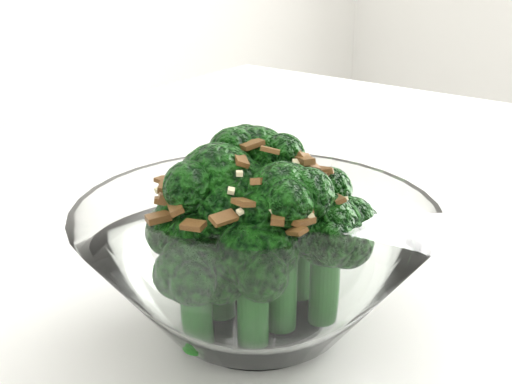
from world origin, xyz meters
TOP-DOWN VIEW (x-y plane):
  - table at (-0.13, 0.04)m, footprint 1.37×1.10m
  - broccoli_dish at (-0.15, -0.07)m, footprint 0.21×0.21m

SIDE VIEW (x-z plane):
  - table at x=-0.13m, z-range 0.31..1.06m
  - broccoli_dish at x=-0.15m, z-range 0.74..0.86m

